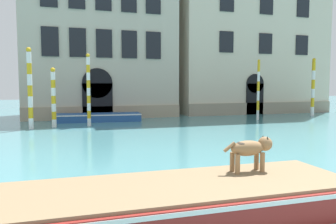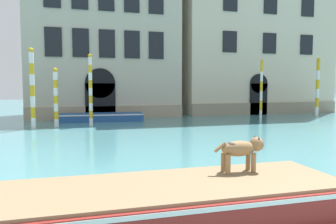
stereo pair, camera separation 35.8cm
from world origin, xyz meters
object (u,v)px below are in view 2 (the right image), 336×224
at_px(mooring_pole_0, 317,87).
at_px(mooring_pole_1, 261,90).
at_px(dog_on_deck, 242,149).
at_px(boat_moored_near_palazzo, 101,117).
at_px(mooring_pole_5, 32,88).
at_px(boat_foreground, 121,203).
at_px(mooring_pole_4, 91,90).
at_px(mooring_pole_3, 56,97).

height_order(mooring_pole_0, mooring_pole_1, mooring_pole_0).
xyz_separation_m(dog_on_deck, mooring_pole_0, (15.41, 15.74, 1.23)).
relative_size(dog_on_deck, boat_moored_near_palazzo, 0.20).
distance_m(mooring_pole_1, mooring_pole_5, 15.19).
xyz_separation_m(boat_foreground, mooring_pole_4, (0.22, 14.76, 1.89)).
distance_m(boat_foreground, mooring_pole_3, 14.93).
distance_m(mooring_pole_0, mooring_pole_3, 19.95).
xyz_separation_m(boat_moored_near_palazzo, mooring_pole_5, (-4.08, -3.01, 2.05)).
bearing_deg(mooring_pole_0, mooring_pole_5, -174.93).
height_order(dog_on_deck, mooring_pole_3, mooring_pole_3).
bearing_deg(mooring_pole_1, boat_foreground, -129.35).
xyz_separation_m(boat_moored_near_palazzo, mooring_pole_0, (17.05, -1.13, 2.07)).
relative_size(boat_moored_near_palazzo, mooring_pole_3, 1.66).
distance_m(boat_foreground, dog_on_deck, 2.82).
height_order(boat_moored_near_palazzo, mooring_pole_1, mooring_pole_1).
bearing_deg(mooring_pole_0, mooring_pole_1, -167.59).
distance_m(dog_on_deck, mooring_pole_0, 22.06).
relative_size(boat_foreground, mooring_pole_5, 1.95).
height_order(mooring_pole_0, mooring_pole_4, mooring_pole_0).
height_order(mooring_pole_3, mooring_pole_5, mooring_pole_5).
relative_size(mooring_pole_3, mooring_pole_5, 0.77).
bearing_deg(boat_foreground, mooring_pole_5, 103.01).
relative_size(boat_moored_near_palazzo, mooring_pole_5, 1.27).
distance_m(dog_on_deck, mooring_pole_5, 15.05).
bearing_deg(mooring_pole_3, dog_on_deck, -72.67).
bearing_deg(mooring_pole_3, mooring_pole_4, 0.47).
relative_size(mooring_pole_0, mooring_pole_4, 1.06).
xyz_separation_m(mooring_pole_3, mooring_pole_4, (2.03, 0.02, 0.44)).
relative_size(boat_moored_near_palazzo, mooring_pole_4, 1.33).
relative_size(mooring_pole_0, mooring_pole_5, 1.01).
bearing_deg(mooring_pole_5, boat_moored_near_palazzo, 36.42).
height_order(mooring_pole_0, mooring_pole_5, mooring_pole_0).
distance_m(dog_on_deck, boat_moored_near_palazzo, 16.98).
bearing_deg(mooring_pole_5, mooring_pole_4, 9.09).
height_order(boat_foreground, mooring_pole_4, mooring_pole_4).
bearing_deg(boat_foreground, mooring_pole_0, 42.65).
bearing_deg(mooring_pole_1, dog_on_deck, -123.25).
height_order(mooring_pole_1, mooring_pole_5, mooring_pole_5).
bearing_deg(dog_on_deck, boat_foreground, -171.21).
bearing_deg(boat_foreground, mooring_pole_3, 97.95).
height_order(boat_foreground, mooring_pole_5, mooring_pole_5).
bearing_deg(dog_on_deck, mooring_pole_3, 108.22).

